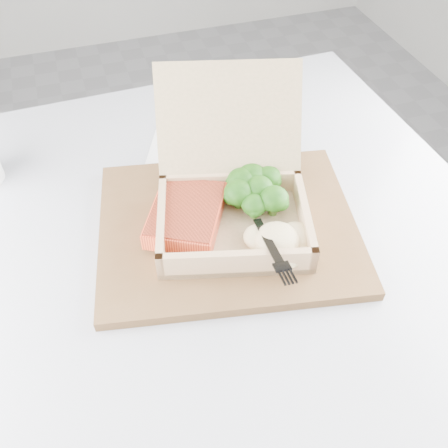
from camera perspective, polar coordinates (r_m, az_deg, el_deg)
name	(u,v)px	position (r m, az deg, el deg)	size (l,w,h in m)	color
floor	(32,426)	(1.48, -21.09, -20.71)	(4.00, 4.00, 0.00)	gray
cafe_table	(209,318)	(0.88, -1.76, -10.72)	(0.90, 0.90, 0.76)	black
serving_tray	(228,227)	(0.73, 0.44, -0.34)	(0.37, 0.30, 0.02)	brown
takeout_container	(232,189)	(0.71, 0.91, 3.99)	(0.26, 0.29, 0.18)	tan
salmon_fillet	(186,215)	(0.70, -4.34, 1.07)	(0.10, 0.13, 0.03)	#EF5A2E
broccoli_pile	(259,193)	(0.73, 4.00, 3.51)	(0.10, 0.10, 0.04)	#2C6F18
mashed_potatoes	(277,240)	(0.67, 6.12, -1.83)	(0.10, 0.09, 0.03)	beige
plastic_fork	(264,229)	(0.66, 4.55, -0.63)	(0.03, 0.15, 0.03)	black
receipt	(173,147)	(0.88, -5.82, 8.71)	(0.08, 0.15, 0.00)	white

